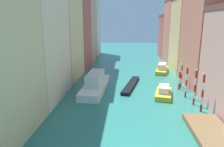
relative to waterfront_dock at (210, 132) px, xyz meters
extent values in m
plane|color=#28756B|center=(-7.86, 18.56, -0.31)|extent=(154.00, 154.00, 0.00)
cube|color=beige|center=(-21.38, 9.21, 9.36)|extent=(7.06, 11.24, 19.33)
cube|color=beige|center=(-21.38, 20.72, 10.09)|extent=(7.06, 11.07, 20.79)
cube|color=#B25147|center=(-21.38, 31.68, 10.14)|extent=(7.06, 9.83, 20.89)
cube|color=tan|center=(-21.38, 41.77, 8.38)|extent=(7.06, 9.97, 17.37)
cube|color=beige|center=(-21.38, 52.18, 9.81)|extent=(7.06, 9.72, 20.23)
cube|color=#C6705B|center=(5.67, 17.80, 10.54)|extent=(7.06, 12.00, 21.69)
cube|color=#DBB77A|center=(5.67, 29.34, 7.54)|extent=(7.06, 10.29, 15.69)
cube|color=#C6705B|center=(5.67, 39.32, 7.82)|extent=(7.06, 9.13, 16.25)
cube|color=brown|center=(5.67, 39.32, 16.22)|extent=(7.20, 9.31, 0.55)
cube|color=#B25147|center=(5.67, 48.67, 5.98)|extent=(7.06, 8.93, 12.57)
cube|color=brown|center=(5.67, 48.67, 12.59)|extent=(7.20, 9.11, 0.65)
cube|color=brown|center=(0.00, 0.00, 0.00)|extent=(3.68, 7.45, 0.61)
cylinder|color=red|center=(0.98, 5.72, 0.17)|extent=(0.27, 0.27, 0.96)
cylinder|color=white|center=(0.98, 5.72, 1.13)|extent=(0.27, 0.27, 0.96)
cylinder|color=red|center=(0.98, 5.72, 2.09)|extent=(0.27, 0.27, 0.96)
cylinder|color=white|center=(0.98, 5.72, 3.04)|extent=(0.27, 0.27, 0.96)
cylinder|color=red|center=(0.98, 5.72, 4.00)|extent=(0.27, 0.27, 0.96)
sphere|color=gold|center=(0.98, 5.72, 4.59)|extent=(0.30, 0.30, 0.30)
cylinder|color=red|center=(0.73, 7.94, 0.17)|extent=(0.26, 0.26, 0.95)
cylinder|color=white|center=(0.73, 7.94, 1.12)|extent=(0.26, 0.26, 0.95)
cylinder|color=red|center=(0.73, 7.94, 2.07)|extent=(0.26, 0.26, 0.95)
cylinder|color=white|center=(0.73, 7.94, 3.01)|extent=(0.26, 0.26, 0.95)
cylinder|color=red|center=(0.73, 7.94, 3.96)|extent=(0.26, 0.26, 0.95)
sphere|color=gold|center=(0.73, 7.94, 4.54)|extent=(0.29, 0.29, 0.29)
cylinder|color=red|center=(0.43, 10.89, 0.15)|extent=(0.26, 0.26, 0.90)
cylinder|color=white|center=(0.43, 10.89, 1.05)|extent=(0.26, 0.26, 0.90)
cylinder|color=red|center=(0.43, 10.89, 1.95)|extent=(0.26, 0.26, 0.90)
cylinder|color=white|center=(0.43, 10.89, 2.85)|extent=(0.26, 0.26, 0.90)
cylinder|color=red|center=(0.43, 10.89, 3.75)|extent=(0.26, 0.26, 0.90)
sphere|color=gold|center=(0.43, 10.89, 4.31)|extent=(0.29, 0.29, 0.29)
cylinder|color=red|center=(0.43, 14.83, 0.19)|extent=(0.32, 0.32, 0.99)
cylinder|color=white|center=(0.43, 14.83, 1.18)|extent=(0.32, 0.32, 0.99)
cylinder|color=red|center=(0.43, 14.83, 2.17)|extent=(0.32, 0.32, 0.99)
cylinder|color=white|center=(0.43, 14.83, 3.16)|extent=(0.32, 0.32, 0.99)
sphere|color=gold|center=(0.43, 14.83, 3.78)|extent=(0.35, 0.35, 0.35)
cylinder|color=red|center=(0.94, 15.97, 0.08)|extent=(0.32, 0.32, 0.77)
cylinder|color=white|center=(0.94, 15.97, 0.84)|extent=(0.32, 0.32, 0.77)
cylinder|color=red|center=(0.94, 15.97, 1.61)|extent=(0.32, 0.32, 0.77)
cylinder|color=white|center=(0.94, 15.97, 2.38)|extent=(0.32, 0.32, 0.77)
cylinder|color=red|center=(0.94, 15.97, 3.14)|extent=(0.32, 0.32, 0.77)
cylinder|color=white|center=(0.94, 15.97, 3.91)|extent=(0.32, 0.32, 0.77)
sphere|color=gold|center=(0.94, 15.97, 4.42)|extent=(0.35, 0.35, 0.35)
cube|color=white|center=(-13.55, 13.39, 0.26)|extent=(3.69, 12.09, 1.14)
cube|color=silver|center=(-13.55, 13.39, 1.76)|extent=(2.40, 6.37, 1.86)
cube|color=black|center=(-7.61, 15.83, -0.04)|extent=(3.43, 10.47, 0.54)
cube|color=gold|center=(-2.79, 11.01, 0.07)|extent=(3.26, 5.56, 0.76)
cube|color=silver|center=(-2.79, 11.01, 0.91)|extent=(1.98, 3.00, 0.92)
cube|color=gold|center=(-0.42, 27.13, 0.09)|extent=(3.88, 7.35, 0.78)
cube|color=silver|center=(-0.42, 27.13, 1.07)|extent=(2.45, 3.96, 1.18)
camera|label=1|loc=(-8.55, -19.64, 10.71)|focal=33.72mm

